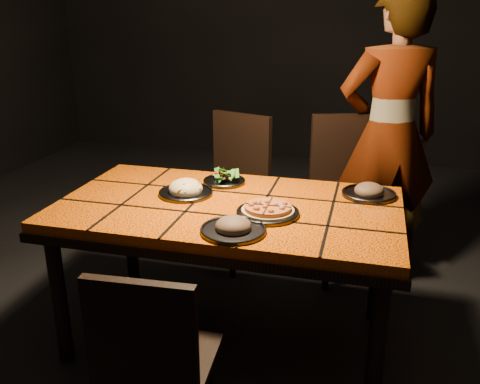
% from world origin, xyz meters
% --- Properties ---
extents(room_shell, '(6.04, 7.04, 3.08)m').
position_xyz_m(room_shell, '(0.00, 0.00, 1.50)').
color(room_shell, black).
rests_on(room_shell, ground).
extents(dining_table, '(1.62, 0.92, 0.75)m').
position_xyz_m(dining_table, '(0.00, 0.00, 0.67)').
color(dining_table, '#FF6708').
rests_on(dining_table, ground).
extents(chair_near, '(0.40, 0.40, 0.83)m').
position_xyz_m(chair_near, '(-0.04, -0.82, 0.48)').
color(chair_near, black).
rests_on(chair_near, ground).
extents(chair_far_left, '(0.56, 0.56, 0.97)m').
position_xyz_m(chair_far_left, '(-0.24, 0.93, 0.56)').
color(chair_far_left, black).
rests_on(chair_far_left, ground).
extents(chair_far_right, '(0.58, 0.58, 1.00)m').
position_xyz_m(chair_far_right, '(0.52, 0.93, 0.57)').
color(chair_far_right, black).
rests_on(chair_far_right, ground).
extents(diner, '(0.76, 0.63, 1.78)m').
position_xyz_m(diner, '(0.73, 1.02, 0.89)').
color(diner, brown).
rests_on(diner, ground).
extents(plate_pizza, '(0.28, 0.28, 0.04)m').
position_xyz_m(plate_pizza, '(0.21, -0.09, 0.77)').
color(plate_pizza, '#36363B').
rests_on(plate_pizza, dining_table).
extents(plate_pasta, '(0.27, 0.27, 0.09)m').
position_xyz_m(plate_pasta, '(-0.24, 0.06, 0.77)').
color(plate_pasta, '#36363B').
rests_on(plate_pasta, dining_table).
extents(plate_salad, '(0.22, 0.22, 0.07)m').
position_xyz_m(plate_salad, '(-0.10, 0.28, 0.78)').
color(plate_salad, '#36363B').
rests_on(plate_salad, dining_table).
extents(plate_mushroom_a, '(0.28, 0.28, 0.09)m').
position_xyz_m(plate_mushroom_a, '(0.11, -0.31, 0.77)').
color(plate_mushroom_a, '#36363B').
rests_on(plate_mushroom_a, dining_table).
extents(plate_mushroom_b, '(0.26, 0.26, 0.09)m').
position_xyz_m(plate_mushroom_b, '(0.64, 0.28, 0.77)').
color(plate_mushroom_b, '#36363B').
rests_on(plate_mushroom_b, dining_table).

